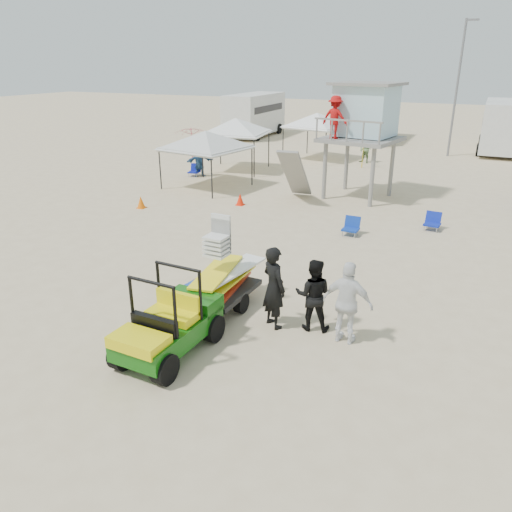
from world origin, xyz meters
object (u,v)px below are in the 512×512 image
at_px(surf_trailer, 221,276).
at_px(man_left, 274,287).
at_px(utility_cart, 166,318).
at_px(lifeguard_tower, 361,115).

distance_m(surf_trailer, man_left, 1.55).
bearing_deg(utility_cart, man_left, 53.21).
relative_size(surf_trailer, man_left, 1.23).
bearing_deg(lifeguard_tower, utility_cart, -91.36).
bearing_deg(surf_trailer, man_left, -11.20).
height_order(man_left, lifeguard_tower, lifeguard_tower).
xyz_separation_m(surf_trailer, man_left, (1.52, -0.30, 0.12)).
xyz_separation_m(man_left, lifeguard_tower, (-1.18, 12.36, 2.58)).
height_order(surf_trailer, lifeguard_tower, lifeguard_tower).
height_order(utility_cart, lifeguard_tower, lifeguard_tower).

